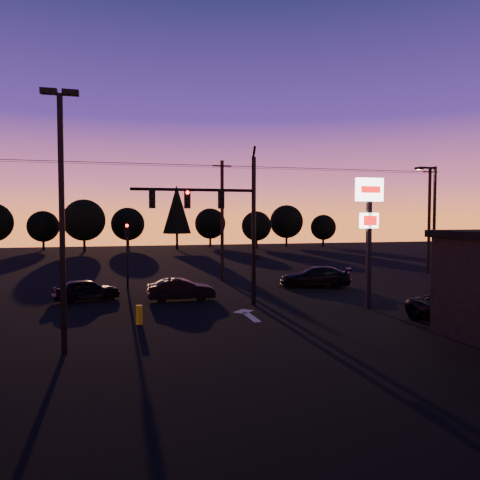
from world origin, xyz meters
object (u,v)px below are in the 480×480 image
object	(u,v)px
parking_lot_light	(62,203)
pylon_sign	(369,215)
car_mid	(181,289)
car_right	(315,277)
secondary_signal	(127,246)
bollard	(139,315)
car_left	(87,290)
traffic_signal_mast	(225,214)
streetlight	(433,223)
suv_parked	(460,312)

from	to	relation	value
parking_lot_light	pylon_sign	size ratio (longest dim) A/B	1.34
car_mid	car_right	bearing A→B (deg)	-73.50
secondary_signal	car_mid	xyz separation A→B (m)	(2.88, -5.07, -2.23)
pylon_sign	bollard	bearing A→B (deg)	-177.00
parking_lot_light	car_left	bearing A→B (deg)	89.30
pylon_sign	traffic_signal_mast	bearing A→B (deg)	160.64
traffic_signal_mast	pylon_sign	xyz separation A→B (m)	(7.10, -2.49, -0.02)
streetlight	bollard	size ratio (longest dim) A/B	9.38
secondary_signal	parking_lot_light	bearing A→B (deg)	-99.79
streetlight	car_left	xyz separation A→B (m)	(-21.28, 2.23, -3.80)
car_right	car_mid	bearing A→B (deg)	-54.07
traffic_signal_mast	parking_lot_light	size ratio (longest dim) A/B	0.94
traffic_signal_mast	parking_lot_light	world-z (taller)	parking_lot_light
secondary_signal	car_left	world-z (taller)	secondary_signal
suv_parked	car_left	bearing A→B (deg)	140.42
suv_parked	traffic_signal_mast	bearing A→B (deg)	135.35
secondary_signal	car_left	xyz separation A→B (m)	(-2.37, -3.75, -2.24)
bollard	suv_parked	world-z (taller)	suv_parked
bollard	suv_parked	bearing A→B (deg)	-16.99
bollard	secondary_signal	bearing A→B (deg)	91.37
bollard	streetlight	bearing A→B (deg)	13.90
car_mid	car_right	world-z (taller)	car_right
traffic_signal_mast	car_right	xyz separation A→B (m)	(7.55, 5.22, -4.24)
parking_lot_light	car_mid	xyz separation A→B (m)	(5.38, 9.42, -4.64)
parking_lot_light	bollard	bearing A→B (deg)	54.66
pylon_sign	parking_lot_light	bearing A→B (deg)	-162.77
streetlight	car_mid	distance (m)	16.49
pylon_sign	suv_parked	size ratio (longest dim) A/B	1.40
pylon_sign	bollard	distance (m)	12.59
parking_lot_light	suv_parked	xyz separation A→B (m)	(16.21, -0.23, -4.60)
secondary_signal	car_mid	size ratio (longest dim) A/B	1.14
secondary_signal	car_left	size ratio (longest dim) A/B	1.19
car_left	car_right	xyz separation A→B (m)	(14.82, 1.48, 0.07)
traffic_signal_mast	suv_parked	distance (m)	12.16
parking_lot_light	bollard	size ratio (longest dim) A/B	10.71
secondary_signal	parking_lot_light	size ratio (longest dim) A/B	0.48
car_mid	suv_parked	world-z (taller)	suv_parked
car_mid	streetlight	bearing A→B (deg)	-93.07
parking_lot_light	traffic_signal_mast	bearing A→B (deg)	43.37
secondary_signal	car_left	distance (m)	4.97
bollard	suv_parked	distance (m)	14.07
bollard	pylon_sign	bearing A→B (deg)	3.00
pylon_sign	car_left	xyz separation A→B (m)	(-14.37, 6.24, -4.29)
bollard	suv_parked	size ratio (longest dim) A/B	0.18
traffic_signal_mast	car_right	distance (m)	10.11
car_mid	suv_parked	xyz separation A→B (m)	(10.82, -9.65, 0.04)
parking_lot_light	bollard	xyz separation A→B (m)	(2.75, 3.88, -4.84)
streetlight	suv_parked	bearing A→B (deg)	-120.80
pylon_sign	suv_parked	xyz separation A→B (m)	(1.71, -4.72, -4.24)
bollard	car_mid	xyz separation A→B (m)	(2.63, 5.54, 0.20)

